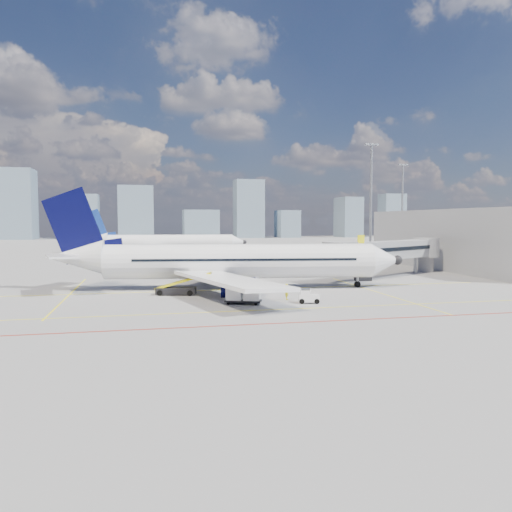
% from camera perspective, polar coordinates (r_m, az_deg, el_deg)
% --- Properties ---
extents(ground, '(420.00, 420.00, 0.00)m').
position_cam_1_polar(ground, '(51.65, 0.75, -4.99)').
color(ground, gray).
rests_on(ground, ground).
extents(apron_markings, '(90.00, 35.12, 0.01)m').
position_cam_1_polar(apron_markings, '(47.76, 1.15, -5.72)').
color(apron_markings, '#FFF00D').
rests_on(apron_markings, ground).
extents(jet_bridge, '(23.55, 15.78, 6.30)m').
position_cam_1_polar(jet_bridge, '(75.42, 15.36, 0.57)').
color(jet_bridge, '#9A9BA2').
rests_on(jet_bridge, ground).
extents(terminal_block, '(10.00, 42.00, 10.00)m').
position_cam_1_polar(terminal_block, '(91.64, 21.84, 1.79)').
color(terminal_block, '#9A9BA2').
rests_on(terminal_block, ground).
extents(floodlight_mast_ne, '(3.20, 0.61, 25.45)m').
position_cam_1_polar(floodlight_mast_ne, '(115.98, 13.00, 6.62)').
color(floodlight_mast_ne, gray).
rests_on(floodlight_mast_ne, ground).
extents(floodlight_mast_far, '(3.20, 0.61, 25.45)m').
position_cam_1_polar(floodlight_mast_far, '(159.41, 16.38, 5.82)').
color(floodlight_mast_far, gray).
rests_on(floodlight_mast_far, ground).
extents(distant_skyline, '(246.06, 15.60, 31.15)m').
position_cam_1_polar(distant_skyline, '(239.73, -13.68, 4.67)').
color(distant_skyline, slate).
rests_on(distant_skyline, ground).
extents(main_aircraft, '(42.54, 36.92, 12.46)m').
position_cam_1_polar(main_aircraft, '(59.57, -3.55, -0.68)').
color(main_aircraft, white).
rests_on(main_aircraft, ground).
extents(second_aircraft, '(36.66, 31.88, 10.83)m').
position_cam_1_polar(second_aircraft, '(113.30, -10.54, 1.48)').
color(second_aircraft, white).
rests_on(second_aircraft, ground).
extents(baggage_tug, '(2.23, 1.68, 1.40)m').
position_cam_1_polar(baggage_tug, '(49.55, 5.95, -4.61)').
color(baggage_tug, white).
rests_on(baggage_tug, ground).
extents(cargo_dolly, '(3.79, 2.69, 1.90)m').
position_cam_1_polar(cargo_dolly, '(48.76, -1.47, -4.29)').
color(cargo_dolly, black).
rests_on(cargo_dolly, ground).
extents(belt_loader, '(6.30, 2.82, 2.53)m').
position_cam_1_polar(belt_loader, '(55.44, -8.97, -3.74)').
color(belt_loader, black).
rests_on(belt_loader, ground).
extents(ramp_worker, '(0.57, 0.69, 1.64)m').
position_cam_1_polar(ramp_worker, '(51.52, 3.56, -4.10)').
color(ramp_worker, yellow).
rests_on(ramp_worker, ground).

